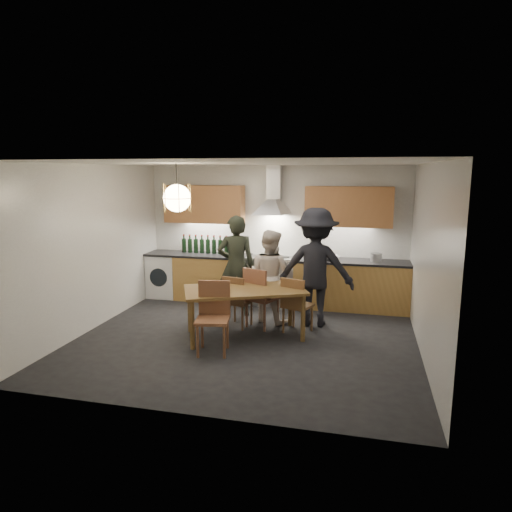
% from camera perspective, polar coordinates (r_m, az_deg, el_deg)
% --- Properties ---
extents(ground, '(5.00, 5.00, 0.00)m').
position_cam_1_polar(ground, '(6.99, -1.27, -10.29)').
color(ground, black).
rests_on(ground, ground).
extents(room_shell, '(5.02, 4.52, 2.61)m').
position_cam_1_polar(room_shell, '(6.58, -1.33, 3.75)').
color(room_shell, white).
rests_on(room_shell, ground).
extents(counter_run, '(5.00, 0.62, 0.90)m').
position_cam_1_polar(counter_run, '(8.67, 2.16, -3.05)').
color(counter_run, tan).
rests_on(counter_run, ground).
extents(range_stove, '(0.90, 0.60, 0.92)m').
position_cam_1_polar(range_stove, '(8.67, 2.00, -3.10)').
color(range_stove, silver).
rests_on(range_stove, ground).
extents(wall_fixtures, '(4.30, 0.54, 1.10)m').
position_cam_1_polar(wall_fixtures, '(8.57, 2.22, 6.43)').
color(wall_fixtures, tan).
rests_on(wall_fixtures, ground).
extents(pendant_lamp, '(0.43, 0.43, 0.70)m').
position_cam_1_polar(pendant_lamp, '(6.78, -9.83, 7.14)').
color(pendant_lamp, black).
rests_on(pendant_lamp, ground).
extents(dining_table, '(1.99, 1.54, 0.75)m').
position_cam_1_polar(dining_table, '(6.88, -1.42, -4.81)').
color(dining_table, brown).
rests_on(dining_table, ground).
extents(chair_back_left, '(0.46, 0.46, 0.85)m').
position_cam_1_polar(chair_back_left, '(7.32, -2.52, -5.30)').
color(chair_back_left, brown).
rests_on(chair_back_left, ground).
extents(chair_back_mid, '(0.59, 0.59, 0.98)m').
position_cam_1_polar(chair_back_mid, '(7.28, 0.36, -4.75)').
color(chair_back_mid, brown).
rests_on(chair_back_mid, ground).
extents(chair_back_right, '(0.52, 0.52, 0.89)m').
position_cam_1_polar(chair_back_right, '(7.06, 4.95, -5.73)').
color(chair_back_right, brown).
rests_on(chair_back_right, ground).
extents(chair_front, '(0.52, 0.52, 0.99)m').
position_cam_1_polar(chair_front, '(6.40, -5.34, -6.96)').
color(chair_front, brown).
rests_on(chair_front, ground).
extents(person_left, '(0.73, 0.59, 1.76)m').
position_cam_1_polar(person_left, '(7.88, -2.50, -1.25)').
color(person_left, black).
rests_on(person_left, ground).
extents(person_mid, '(0.92, 0.82, 1.55)m').
position_cam_1_polar(person_mid, '(7.59, 1.73, -2.50)').
color(person_mid, beige).
rests_on(person_mid, ground).
extents(person_right, '(1.25, 0.72, 1.92)m').
position_cam_1_polar(person_right, '(7.42, 7.45, -1.41)').
color(person_right, black).
rests_on(person_right, ground).
extents(mixing_bowl, '(0.34, 0.34, 0.08)m').
position_cam_1_polar(mixing_bowl, '(8.39, 9.35, -0.22)').
color(mixing_bowl, silver).
rests_on(mixing_bowl, counter_run).
extents(stock_pot, '(0.24, 0.24, 0.14)m').
position_cam_1_polar(stock_pot, '(8.42, 14.78, -0.18)').
color(stock_pot, '#AEAEB1').
rests_on(stock_pot, counter_run).
extents(wine_bottles, '(1.09, 0.08, 0.35)m').
position_cam_1_polar(wine_bottles, '(8.98, -6.03, 1.46)').
color(wine_bottles, black).
rests_on(wine_bottles, counter_run).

